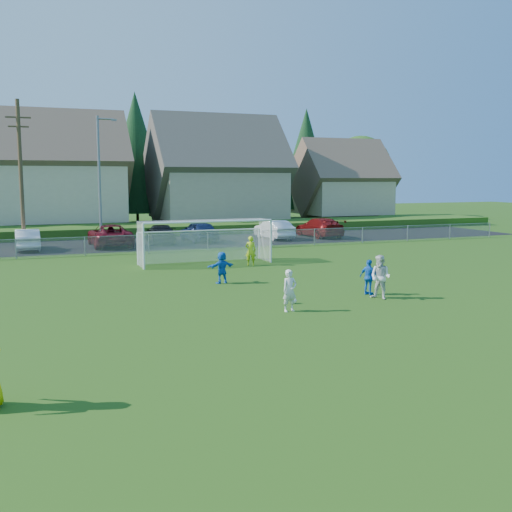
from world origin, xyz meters
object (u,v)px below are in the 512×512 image
at_px(player_white_b, 380,277).
at_px(soccer_goal, 204,235).
at_px(car_g, 319,227).
at_px(car_b, 27,240).
at_px(car_c, 110,235).
at_px(goalkeeper, 251,251).
at_px(car_f, 274,230).
at_px(car_d, 161,234).
at_px(player_blue_a, 369,277).
at_px(player_blue_b, 222,267).
at_px(player_white_a, 290,291).
at_px(car_e, 199,231).
at_px(soccer_ball, 294,301).

bearing_deg(player_white_b, soccer_goal, 167.16).
xyz_separation_m(player_white_b, car_g, (9.43, 23.49, -0.10)).
bearing_deg(car_b, car_c, -178.09).
xyz_separation_m(goalkeeper, car_f, (6.86, 12.80, -0.07)).
distance_m(car_b, car_c, 5.48).
bearing_deg(car_d, car_g, -172.77).
distance_m(player_blue_a, soccer_goal, 11.99).
height_order(player_white_b, player_blue_b, player_white_b).
relative_size(player_white_a, car_b, 0.35).
relative_size(player_white_a, player_white_b, 0.87).
distance_m(car_e, car_f, 6.08).
xyz_separation_m(car_c, car_f, (12.84, 0.48, -0.04)).
relative_size(player_white_a, car_g, 0.28).
relative_size(player_white_a, player_blue_b, 1.05).
xyz_separation_m(player_blue_a, soccer_goal, (-3.75, 11.35, 0.89)).
distance_m(player_white_a, player_blue_a, 4.69).
height_order(player_blue_a, player_blue_b, player_blue_a).
distance_m(car_e, car_g, 10.18).
bearing_deg(car_f, player_blue_a, 74.15).
xyz_separation_m(soccer_ball, car_e, (2.86, 23.22, 0.67)).
height_order(car_b, car_g, car_g).
distance_m(player_white_a, soccer_goal, 13.06).
relative_size(player_blue_b, car_f, 0.32).
bearing_deg(player_white_b, car_c, 168.64).
height_order(player_blue_a, car_e, car_e).
relative_size(soccer_ball, goalkeeper, 0.13).
bearing_deg(car_d, car_e, -169.28).
distance_m(soccer_ball, car_b, 24.05).
height_order(goalkeeper, soccer_goal, soccer_goal).
relative_size(car_e, car_f, 1.01).
relative_size(player_blue_a, car_e, 0.32).
bearing_deg(player_white_a, car_g, 53.76).
bearing_deg(car_e, car_c, 1.96).
relative_size(player_white_b, player_blue_a, 1.20).
bearing_deg(car_c, car_e, -174.12).
xyz_separation_m(player_blue_a, car_b, (-13.06, 21.65, -0.02)).
bearing_deg(car_b, car_e, -176.07).
height_order(soccer_ball, player_blue_b, player_blue_b).
height_order(player_blue_a, soccer_goal, soccer_goal).
distance_m(car_d, car_g, 13.18).
xyz_separation_m(player_white_a, player_white_b, (4.33, 0.73, 0.12)).
bearing_deg(soccer_ball, car_b, 113.00).
height_order(soccer_ball, car_e, car_e).
xyz_separation_m(player_blue_a, car_d, (-3.81, 22.56, -0.04)).
height_order(car_c, car_e, car_c).
relative_size(car_c, soccer_goal, 0.76).
height_order(car_e, car_f, car_e).
distance_m(car_b, car_d, 9.29).
xyz_separation_m(player_white_a, car_g, (13.76, 24.22, 0.02)).
distance_m(player_blue_b, soccer_goal, 6.68).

